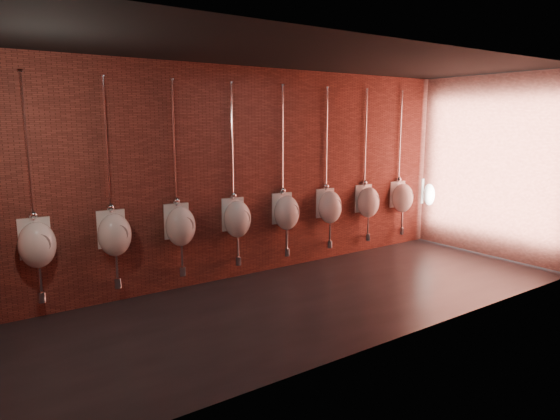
% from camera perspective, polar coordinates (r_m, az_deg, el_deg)
% --- Properties ---
extents(ground, '(8.50, 8.50, 0.00)m').
position_cam_1_polar(ground, '(6.79, 2.50, -10.52)').
color(ground, black).
rests_on(ground, ground).
extents(room_shell, '(8.54, 3.04, 3.22)m').
position_cam_1_polar(room_shell, '(6.37, 2.64, 6.68)').
color(room_shell, black).
rests_on(room_shell, ground).
extents(urinal_1, '(0.46, 0.41, 2.72)m').
position_cam_1_polar(urinal_1, '(6.60, -26.01, -3.48)').
color(urinal_1, white).
rests_on(urinal_1, ground).
extents(urinal_2, '(0.46, 0.41, 2.72)m').
position_cam_1_polar(urinal_2, '(6.79, -18.39, -2.60)').
color(urinal_2, white).
rests_on(urinal_2, ground).
extents(urinal_3, '(0.46, 0.41, 2.72)m').
position_cam_1_polar(urinal_3, '(7.10, -11.32, -1.74)').
color(urinal_3, white).
rests_on(urinal_3, ground).
extents(urinal_4, '(0.46, 0.41, 2.72)m').
position_cam_1_polar(urinal_4, '(7.51, -4.93, -0.94)').
color(urinal_4, white).
rests_on(urinal_4, ground).
extents(urinal_5, '(0.46, 0.41, 2.72)m').
position_cam_1_polar(urinal_5, '(8.00, 0.74, -0.22)').
color(urinal_5, white).
rests_on(urinal_5, ground).
extents(urinal_6, '(0.46, 0.41, 2.72)m').
position_cam_1_polar(urinal_6, '(8.56, 5.70, 0.41)').
color(urinal_6, white).
rests_on(urinal_6, ground).
extents(urinal_7, '(0.46, 0.41, 2.72)m').
position_cam_1_polar(urinal_7, '(9.18, 10.03, 0.96)').
color(urinal_7, white).
rests_on(urinal_7, ground).
extents(urinal_8, '(0.46, 0.41, 2.72)m').
position_cam_1_polar(urinal_8, '(9.85, 13.79, 1.44)').
color(urinal_8, white).
rests_on(urinal_8, ground).
extents(urinal_9, '(0.46, 0.41, 2.72)m').
position_cam_1_polar(urinal_9, '(10.55, 17.07, 1.84)').
color(urinal_9, white).
rests_on(urinal_9, ground).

